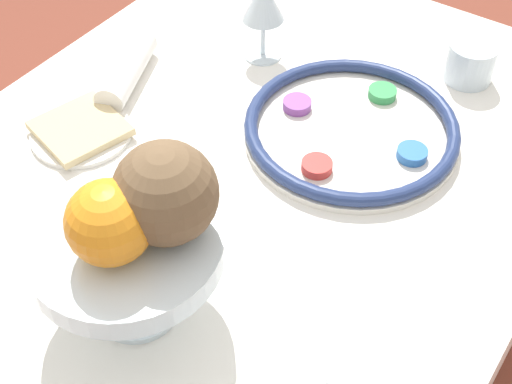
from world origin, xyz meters
TOP-DOWN VIEW (x-y plane):
  - dining_table at (0.00, 0.00)m, footprint 1.11×0.84m
  - seder_plate at (-0.14, 0.09)m, footprint 0.32×0.32m
  - wine_glass at (-0.24, -0.13)m, footprint 0.07×0.07m
  - fruit_stand at (0.27, 0.04)m, footprint 0.22×0.22m
  - orange_fruit at (0.29, 0.04)m, footprint 0.09×0.09m
  - coconut at (0.23, 0.07)m, footprint 0.11×0.11m
  - bread_plate at (0.09, -0.24)m, footprint 0.15×0.15m
  - napkin_roll at (-0.05, -0.27)m, footprint 0.17×0.11m
  - cup_near at (-0.37, 0.18)m, footprint 0.08×0.08m
  - spoon at (-0.03, -0.31)m, footprint 0.15×0.07m

SIDE VIEW (x-z plane):
  - dining_table at x=0.00m, z-range 0.00..0.73m
  - spoon at x=-0.03m, z-range 0.73..0.74m
  - bread_plate at x=0.09m, z-range 0.73..0.75m
  - seder_plate at x=-0.14m, z-range 0.73..0.76m
  - napkin_roll at x=-0.05m, z-range 0.73..0.78m
  - cup_near at x=-0.37m, z-range 0.73..0.79m
  - wine_glass at x=-0.24m, z-range 0.76..0.90m
  - fruit_stand at x=0.27m, z-range 0.77..0.90m
  - orange_fruit at x=0.29m, z-range 0.86..0.95m
  - coconut at x=0.23m, z-range 0.86..0.97m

